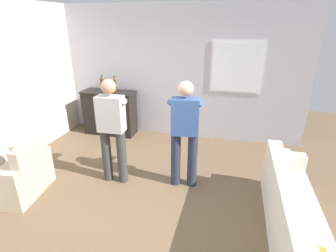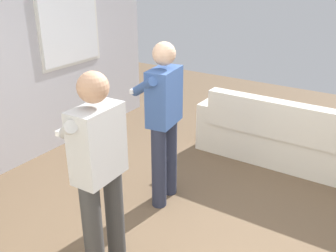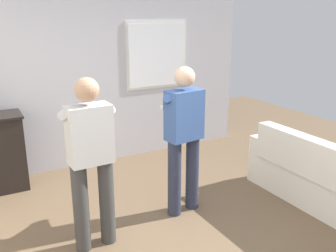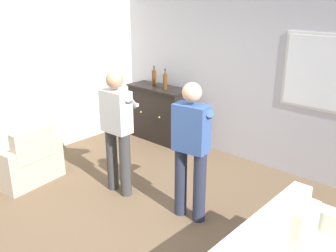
# 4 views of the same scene
# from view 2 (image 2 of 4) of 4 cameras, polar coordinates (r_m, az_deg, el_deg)

# --- Properties ---
(ground) EXTENTS (10.40, 10.40, 0.00)m
(ground) POSITION_cam_2_polar(r_m,az_deg,el_deg) (3.51, 4.64, -18.00)
(ground) COLOR brown
(couch) EXTENTS (0.57, 2.63, 0.87)m
(couch) POSITION_cam_2_polar(r_m,az_deg,el_deg) (4.79, 19.53, -2.49)
(couch) COLOR silver
(couch) RESTS_ON ground
(person_standing_left) EXTENTS (0.56, 0.48, 1.68)m
(person_standing_left) POSITION_cam_2_polar(r_m,az_deg,el_deg) (2.81, -10.53, -6.55)
(person_standing_left) COLOR #383838
(person_standing_left) RESTS_ON ground
(person_standing_right) EXTENTS (0.55, 0.50, 1.68)m
(person_standing_right) POSITION_cam_2_polar(r_m,az_deg,el_deg) (3.67, -0.73, 1.30)
(person_standing_right) COLOR #282D42
(person_standing_right) RESTS_ON ground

